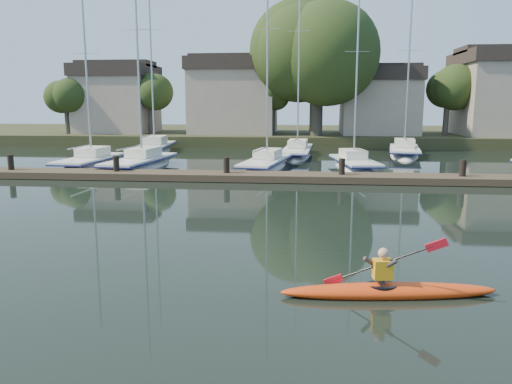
# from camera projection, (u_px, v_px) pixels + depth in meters

# --- Properties ---
(ground) EXTENTS (160.00, 160.00, 0.00)m
(ground) POSITION_uv_depth(u_px,v_px,m) (257.00, 268.00, 12.33)
(ground) COLOR black
(ground) RESTS_ON ground
(kayak) EXTENTS (4.65, 1.19, 1.48)m
(kayak) POSITION_uv_depth(u_px,v_px,m) (388.00, 288.00, 10.52)
(kayak) COLOR #D65410
(kayak) RESTS_ON ground
(dock) EXTENTS (34.00, 2.00, 1.80)m
(dock) POSITION_uv_depth(u_px,v_px,m) (283.00, 177.00, 26.00)
(dock) COLOR #4C382B
(dock) RESTS_ON ground
(sailboat_0) EXTENTS (2.49, 7.79, 12.23)m
(sailboat_0) POSITION_uv_depth(u_px,v_px,m) (91.00, 170.00, 31.49)
(sailboat_0) COLOR white
(sailboat_0) RESTS_ON ground
(sailboat_1) EXTENTS (3.15, 8.97, 14.36)m
(sailboat_1) POSITION_uv_depth(u_px,v_px,m) (141.00, 171.00, 31.03)
(sailboat_1) COLOR white
(sailboat_1) RESTS_ON ground
(sailboat_2) EXTENTS (3.35, 8.85, 14.30)m
(sailboat_2) POSITION_uv_depth(u_px,v_px,m) (266.00, 171.00, 30.88)
(sailboat_2) COLOR white
(sailboat_2) RESTS_ON ground
(sailboat_3) EXTENTS (3.16, 7.79, 12.21)m
(sailboat_3) POSITION_uv_depth(u_px,v_px,m) (354.00, 171.00, 30.84)
(sailboat_3) COLOR white
(sailboat_3) RESTS_ON ground
(sailboat_5) EXTENTS (3.21, 10.14, 16.51)m
(sailboat_5) POSITION_uv_depth(u_px,v_px,m) (154.00, 156.00, 40.27)
(sailboat_5) COLOR white
(sailboat_5) RESTS_ON ground
(sailboat_6) EXTENTS (2.60, 10.02, 15.78)m
(sailboat_6) POSITION_uv_depth(u_px,v_px,m) (297.00, 158.00, 38.11)
(sailboat_6) COLOR white
(sailboat_6) RESTS_ON ground
(sailboat_7) EXTENTS (3.52, 8.67, 13.58)m
(sailboat_7) POSITION_uv_depth(u_px,v_px,m) (404.00, 158.00, 38.13)
(sailboat_7) COLOR white
(sailboat_7) RESTS_ON ground
(shore) EXTENTS (90.00, 25.25, 12.75)m
(shore) POSITION_uv_depth(u_px,v_px,m) (311.00, 110.00, 51.04)
(shore) COLOR #283219
(shore) RESTS_ON ground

